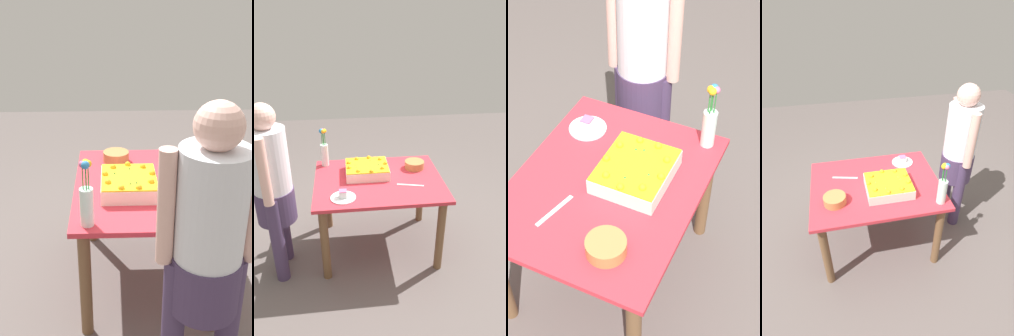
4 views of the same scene
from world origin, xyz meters
TOP-DOWN VIEW (x-y plane):
  - ground_plane at (0.00, 0.00)m, footprint 8.00×8.00m
  - dining_table at (0.00, 0.00)m, footprint 1.11×0.88m
  - sheet_cake at (-0.09, 0.11)m, footprint 0.38×0.33m
  - serving_plate_with_slice at (-0.31, -0.28)m, footprint 0.20×0.20m
  - cake_knife at (0.26, -0.14)m, footprint 0.23×0.07m
  - flower_vase at (-0.47, 0.34)m, footprint 0.07×0.07m
  - fruit_bowl at (0.36, 0.18)m, footprint 0.18×0.18m
  - person_standing at (-0.86, -0.20)m, footprint 0.31×0.45m

SIDE VIEW (x-z plane):
  - ground_plane at x=0.00m, z-range 0.00..0.00m
  - dining_table at x=0.00m, z-range 0.23..0.96m
  - cake_knife at x=0.26m, z-range 0.73..0.73m
  - serving_plate_with_slice at x=-0.31m, z-range 0.71..0.78m
  - fruit_bowl at x=0.36m, z-range 0.73..0.80m
  - sheet_cake at x=-0.09m, z-range 0.72..0.83m
  - person_standing at x=-0.86m, z-range 0.11..1.60m
  - flower_vase at x=-0.47m, z-range 0.69..1.06m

